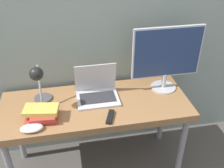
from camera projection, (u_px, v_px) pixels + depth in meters
name	position (u px, v px, depth m)	size (l,w,h in m)	color
wall_back	(86.00, 15.00, 2.02)	(8.00, 0.05, 2.60)	gray
desk	(96.00, 110.00, 2.08)	(1.47, 0.58, 0.71)	#996B42
laptop	(97.00, 91.00, 2.08)	(0.33, 0.26, 0.27)	silver
monitor	(167.00, 56.00, 2.07)	(0.57, 0.21, 0.54)	#B7B7BC
desk_lamp	(38.00, 81.00, 1.88)	(0.14, 0.26, 0.36)	#4C4C51
book_stack	(42.00, 114.00, 1.86)	(0.26, 0.19, 0.09)	#B2382D
tv_remote	(110.00, 117.00, 1.89)	(0.09, 0.15, 0.02)	black
game_controller	(32.00, 128.00, 1.77)	(0.16, 0.09, 0.04)	white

